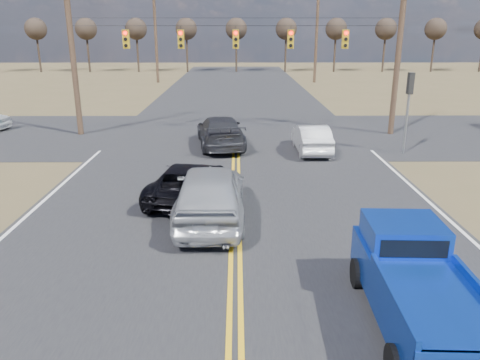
{
  "coord_description": "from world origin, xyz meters",
  "views": [
    {
      "loc": [
        0.04,
        -8.68,
        5.8
      ],
      "look_at": [
        0.14,
        4.65,
        1.5
      ],
      "focal_mm": 35.0,
      "sensor_mm": 36.0,
      "label": 1
    }
  ],
  "objects_px": {
    "white_car_queue": "(311,138)",
    "dgrey_car_queue": "(220,131)",
    "pickup_truck": "(416,285)",
    "silver_suv": "(210,192)",
    "black_suv": "(188,181)"
  },
  "relations": [
    {
      "from": "black_suv",
      "to": "white_car_queue",
      "type": "xyz_separation_m",
      "value": [
        5.44,
        6.7,
        0.05
      ]
    },
    {
      "from": "white_car_queue",
      "to": "dgrey_car_queue",
      "type": "relative_size",
      "value": 0.77
    },
    {
      "from": "pickup_truck",
      "to": "black_suv",
      "type": "xyz_separation_m",
      "value": [
        -5.38,
        7.54,
        -0.24
      ]
    },
    {
      "from": "silver_suv",
      "to": "black_suv",
      "type": "height_order",
      "value": "silver_suv"
    },
    {
      "from": "black_suv",
      "to": "white_car_queue",
      "type": "bearing_deg",
      "value": -119.19
    },
    {
      "from": "pickup_truck",
      "to": "silver_suv",
      "type": "distance_m",
      "value": 7.15
    },
    {
      "from": "silver_suv",
      "to": "black_suv",
      "type": "relative_size",
      "value": 1.16
    },
    {
      "from": "pickup_truck",
      "to": "silver_suv",
      "type": "relative_size",
      "value": 0.91
    },
    {
      "from": "black_suv",
      "to": "white_car_queue",
      "type": "relative_size",
      "value": 1.11
    },
    {
      "from": "pickup_truck",
      "to": "dgrey_car_queue",
      "type": "xyz_separation_m",
      "value": [
        -4.47,
        15.41,
        -0.09
      ]
    },
    {
      "from": "black_suv",
      "to": "dgrey_car_queue",
      "type": "bearing_deg",
      "value": -86.69
    },
    {
      "from": "pickup_truck",
      "to": "black_suv",
      "type": "distance_m",
      "value": 9.27
    },
    {
      "from": "white_car_queue",
      "to": "dgrey_car_queue",
      "type": "distance_m",
      "value": 4.68
    },
    {
      "from": "pickup_truck",
      "to": "black_suv",
      "type": "bearing_deg",
      "value": 127.76
    },
    {
      "from": "silver_suv",
      "to": "white_car_queue",
      "type": "distance_m",
      "value": 9.79
    }
  ]
}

